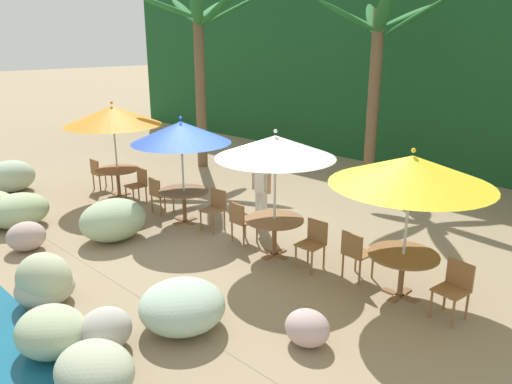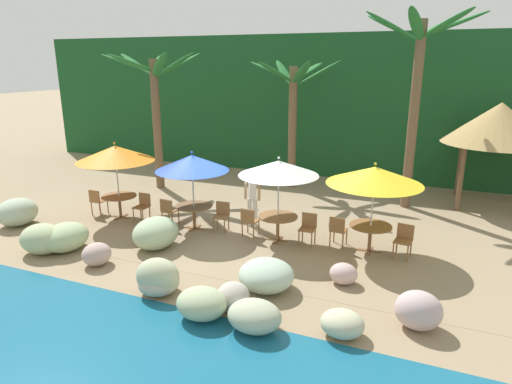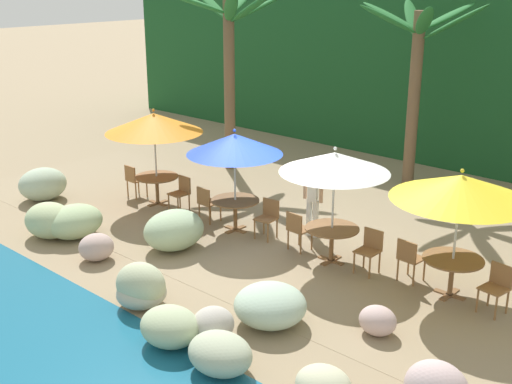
{
  "view_description": "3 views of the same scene",
  "coord_description": "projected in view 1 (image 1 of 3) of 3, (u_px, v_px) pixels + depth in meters",
  "views": [
    {
      "loc": [
        7.14,
        -6.32,
        3.96
      ],
      "look_at": [
        0.57,
        0.43,
        1.01
      ],
      "focal_mm": 34.61,
      "sensor_mm": 36.0,
      "label": 1
    },
    {
      "loc": [
        5.29,
        -10.95,
        4.86
      ],
      "look_at": [
        0.68,
        0.17,
        1.34
      ],
      "focal_mm": 31.33,
      "sensor_mm": 36.0,
      "label": 2
    },
    {
      "loc": [
        8.47,
        -10.04,
        5.62
      ],
      "look_at": [
        -0.57,
        -0.05,
        1.1
      ],
      "focal_mm": 45.93,
      "sensor_mm": 36.0,
      "label": 3
    }
  ],
  "objects": [
    {
      "name": "chair_yellow_inland",
      "position": [
        355.0,
        252.0,
        8.31
      ],
      "size": [
        0.45,
        0.46,
        0.87
      ],
      "color": "olive",
      "rests_on": "ground"
    },
    {
      "name": "foliage_backdrop",
      "position": [
        433.0,
        70.0,
        15.52
      ],
      "size": [
        28.0,
        2.4,
        6.0
      ],
      "color": "#194C23",
      "rests_on": "ground"
    },
    {
      "name": "rock_seawall",
      "position": [
        79.0,
        253.0,
        8.64
      ],
      "size": [
        15.89,
        3.7,
        0.85
      ],
      "color": "beige",
      "rests_on": "ground"
    },
    {
      "name": "chair_white_seaward",
      "position": [
        313.0,
        241.0,
        8.77
      ],
      "size": [
        0.42,
        0.43,
        0.87
      ],
      "color": "olive",
      "rests_on": "ground"
    },
    {
      "name": "dining_table_yellow",
      "position": [
        403.0,
        261.0,
        7.73
      ],
      "size": [
        1.1,
        1.1,
        0.74
      ],
      "color": "brown",
      "rests_on": "ground"
    },
    {
      "name": "palm_tree_nearest",
      "position": [
        198.0,
        46.0,
        14.87
      ],
      "size": [
        3.76,
        3.73,
        5.24
      ],
      "color": "brown",
      "rests_on": "ground"
    },
    {
      "name": "chair_blue_inland",
      "position": [
        159.0,
        193.0,
        11.48
      ],
      "size": [
        0.43,
        0.43,
        0.87
      ],
      "color": "olive",
      "rests_on": "ground"
    },
    {
      "name": "umbrella_orange",
      "position": [
        113.0,
        116.0,
        12.29
      ],
      "size": [
        2.42,
        2.42,
        2.47
      ],
      "color": "silver",
      "rests_on": "ground"
    },
    {
      "name": "dining_table_blue",
      "position": [
        184.0,
        196.0,
        10.94
      ],
      "size": [
        1.1,
        1.1,
        0.74
      ],
      "color": "brown",
      "rests_on": "ground"
    },
    {
      "name": "umbrella_yellow",
      "position": [
        412.0,
        170.0,
        7.29
      ],
      "size": [
        2.45,
        2.45,
        2.43
      ],
      "color": "silver",
      "rests_on": "ground"
    },
    {
      "name": "chair_blue_seaward",
      "position": [
        215.0,
        207.0,
        10.54
      ],
      "size": [
        0.47,
        0.47,
        0.87
      ],
      "color": "olive",
      "rests_on": "ground"
    },
    {
      "name": "chair_yellow_seaward",
      "position": [
        455.0,
        286.0,
        7.17
      ],
      "size": [
        0.48,
        0.49,
        0.87
      ],
      "color": "olive",
      "rests_on": "ground"
    },
    {
      "name": "chair_orange_seaward",
      "position": [
        139.0,
        183.0,
        12.25
      ],
      "size": [
        0.43,
        0.44,
        0.87
      ],
      "color": "olive",
      "rests_on": "ground"
    },
    {
      "name": "umbrella_white",
      "position": [
        275.0,
        147.0,
        8.79
      ],
      "size": [
        2.19,
        2.19,
        2.43
      ],
      "color": "silver",
      "rests_on": "ground"
    },
    {
      "name": "dining_table_orange",
      "position": [
        118.0,
        174.0,
        12.74
      ],
      "size": [
        1.1,
        1.1,
        0.74
      ],
      "color": "brown",
      "rests_on": "ground"
    },
    {
      "name": "chair_white_inland",
      "position": [
        241.0,
        219.0,
        9.8
      ],
      "size": [
        0.44,
        0.45,
        0.87
      ],
      "color": "olive",
      "rests_on": "ground"
    },
    {
      "name": "chair_orange_inland",
      "position": [
        99.0,
        172.0,
        13.28
      ],
      "size": [
        0.43,
        0.43,
        0.87
      ],
      "color": "olive",
      "rests_on": "ground"
    },
    {
      "name": "ground_plane",
      "position": [
        222.0,
        237.0,
        10.25
      ],
      "size": [
        120.0,
        120.0,
        0.0
      ],
      "primitive_type": "plane",
      "color": "#937F60"
    },
    {
      "name": "umbrella_blue",
      "position": [
        181.0,
        132.0,
        10.51
      ],
      "size": [
        2.15,
        2.15,
        2.39
      ],
      "color": "silver",
      "rests_on": "ground"
    },
    {
      "name": "waiter_in_white",
      "position": [
        261.0,
        185.0,
        10.43
      ],
      "size": [
        0.52,
        0.39,
        1.7
      ],
      "color": "white",
      "rests_on": "ground"
    },
    {
      "name": "dining_table_white",
      "position": [
        274.0,
        225.0,
        9.23
      ],
      "size": [
        1.1,
        1.1,
        0.74
      ],
      "color": "brown",
      "rests_on": "ground"
    },
    {
      "name": "terrace_deck",
      "position": [
        222.0,
        237.0,
        10.25
      ],
      "size": [
        18.0,
        5.2,
        0.01
      ],
      "color": "#937F60",
      "rests_on": "ground"
    },
    {
      "name": "palm_tree_second",
      "position": [
        376.0,
        59.0,
        13.23
      ],
      "size": [
        3.63,
        3.48,
        4.96
      ],
      "color": "brown",
      "rests_on": "ground"
    }
  ]
}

